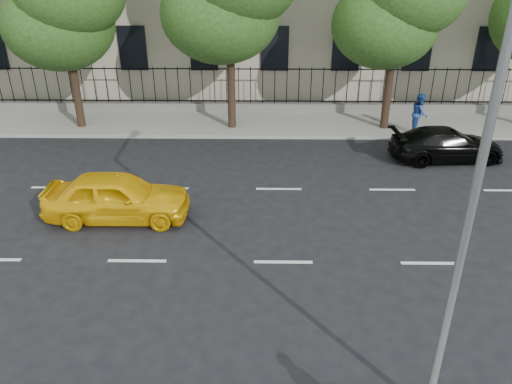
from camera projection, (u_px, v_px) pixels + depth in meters
ground at (287, 325)px, 11.36m from camera, size 120.00×120.00×0.00m
far_sidewalk at (275, 123)px, 23.83m from camera, size 60.00×4.00×0.15m
lane_markings at (281, 221)px, 15.60m from camera, size 49.60×4.62×0.01m
iron_fence at (274, 101)px, 25.09m from camera, size 30.00×0.50×2.20m
street_light at (469, 142)px, 7.44m from camera, size 0.25×3.32×8.05m
yellow_taxi at (117, 197)px, 15.43m from camera, size 4.46×1.82×1.52m
black_sedan at (447, 144)px, 19.73m from camera, size 4.60×2.21×1.29m
pedestrian_far at (419, 113)px, 22.01m from camera, size 0.84×0.98×1.78m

